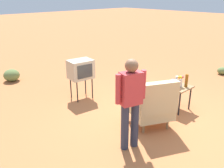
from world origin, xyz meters
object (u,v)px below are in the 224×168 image
bottle_short_clear (177,80)px  soda_can_blue (173,82)px  soda_can_red (178,87)px  flower_vase (180,81)px  armchair (153,105)px  bottle_tall_amber (186,81)px  tv_on_stand (81,70)px  person_standing (131,99)px  side_table (177,89)px

bottle_short_clear → soda_can_blue: 0.10m
soda_can_red → soda_can_blue: same height
flower_vase → bottle_short_clear: bearing=-119.4°
armchair → bottle_tall_amber: bearing=178.5°
armchair → tv_on_stand: size_ratio=1.03×
armchair → person_standing: (0.85, 0.16, 0.44)m
bottle_tall_amber → bottle_short_clear: 0.25m
bottle_short_clear → flower_vase: flower_vase is taller
person_standing → side_table: bearing=-171.6°
armchair → soda_can_blue: (-1.07, -0.27, 0.15)m
person_standing → bottle_tall_amber: size_ratio=5.47×
soda_can_red → soda_can_blue: 0.32m
side_table → flower_vase: flower_vase is taller
side_table → bottle_tall_amber: (-0.09, 0.16, 0.23)m
bottle_tall_amber → side_table: bearing=-60.0°
side_table → soda_can_red: size_ratio=4.84×
bottle_tall_amber → bottle_short_clear: (0.01, -0.25, -0.05)m
side_table → person_standing: (1.92, 0.28, 0.43)m
bottle_short_clear → flower_vase: 0.18m
tv_on_stand → bottle_short_clear: bearing=124.0°
armchair → tv_on_stand: bearing=-85.1°
tv_on_stand → soda_can_blue: tv_on_stand is taller
person_standing → soda_can_blue: bearing=-167.5°
soda_can_red → flower_vase: 0.19m
side_table → soda_can_red: (0.17, 0.12, 0.15)m
armchair → person_standing: bearing=10.4°
soda_can_blue → flower_vase: bearing=86.4°
side_table → bottle_tall_amber: 0.30m
flower_vase → tv_on_stand: bearing=-59.6°
soda_can_red → tv_on_stand: bearing=-63.6°
tv_on_stand → bottle_short_clear: size_ratio=5.15×
bottle_tall_amber → tv_on_stand: bearing=-58.9°
flower_vase → person_standing: bearing=6.7°
person_standing → soda_can_blue: size_ratio=13.44×
soda_can_red → bottle_short_clear: size_ratio=0.61×
tv_on_stand → flower_vase: tv_on_stand is taller
armchair → soda_can_blue: 1.12m
side_table → flower_vase: size_ratio=2.23×
armchair → tv_on_stand: (0.19, -2.19, 0.28)m
person_standing → flower_vase: 1.94m
tv_on_stand → bottle_short_clear: 2.38m
tv_on_stand → person_standing: bearing=74.2°
tv_on_stand → flower_vase: size_ratio=3.89×
bottle_tall_amber → flower_vase: bottle_tall_amber is taller
side_table → person_standing: size_ratio=0.36×
side_table → bottle_short_clear: bottle_short_clear is taller
person_standing → tv_on_stand: bearing=-105.8°
side_table → soda_can_blue: (-0.01, -0.15, 0.15)m
soda_can_red → bottle_short_clear: bottle_short_clear is taller
armchair → flower_vase: size_ratio=4.00×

